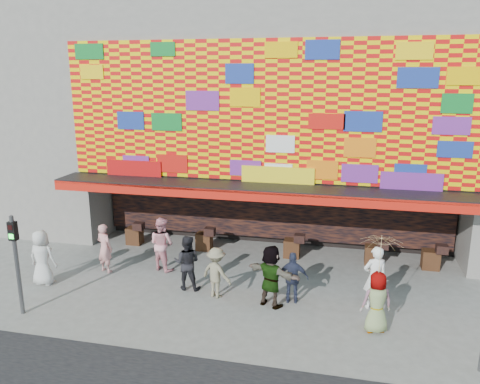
# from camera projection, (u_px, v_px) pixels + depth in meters

# --- Properties ---
(ground) EXTENTS (90.00, 90.00, 0.00)m
(ground) POSITION_uv_depth(u_px,v_px,m) (240.00, 312.00, 13.84)
(ground) COLOR slate
(ground) RESTS_ON ground
(shop_building) EXTENTS (15.20, 9.40, 10.00)m
(shop_building) POSITION_uv_depth(u_px,v_px,m) (281.00, 112.00, 20.28)
(shop_building) COLOR gray
(shop_building) RESTS_ON ground
(neighbor_left) EXTENTS (11.00, 8.00, 12.00)m
(neighbor_left) POSITION_uv_depth(u_px,v_px,m) (16.00, 91.00, 22.72)
(neighbor_left) COLOR gray
(neighbor_left) RESTS_ON ground
(signal_left) EXTENTS (0.22, 0.20, 3.00)m
(signal_left) POSITION_uv_depth(u_px,v_px,m) (16.00, 254.00, 13.29)
(signal_left) COLOR #59595B
(signal_left) RESTS_ON ground
(ped_a) EXTENTS (0.92, 0.60, 1.87)m
(ped_a) POSITION_uv_depth(u_px,v_px,m) (42.00, 258.00, 15.45)
(ped_a) COLOR silver
(ped_a) RESTS_ON ground
(ped_b) EXTENTS (0.75, 0.61, 1.77)m
(ped_b) POSITION_uv_depth(u_px,v_px,m) (105.00, 248.00, 16.44)
(ped_b) COLOR pink
(ped_b) RESTS_ON ground
(ped_c) EXTENTS (0.92, 0.73, 1.81)m
(ped_c) POSITION_uv_depth(u_px,v_px,m) (187.00, 263.00, 15.12)
(ped_c) COLOR black
(ped_c) RESTS_ON ground
(ped_d) EXTENTS (1.20, 0.97, 1.63)m
(ped_d) POSITION_uv_depth(u_px,v_px,m) (216.00, 273.00, 14.58)
(ped_d) COLOR gray
(ped_d) RESTS_ON ground
(ped_e) EXTENTS (0.98, 0.47, 1.62)m
(ped_e) POSITION_uv_depth(u_px,v_px,m) (293.00, 278.00, 14.22)
(ped_e) COLOR #2C324D
(ped_e) RESTS_ON ground
(ped_f) EXTENTS (1.86, 1.24, 1.92)m
(ped_f) POSITION_uv_depth(u_px,v_px,m) (271.00, 276.00, 13.98)
(ped_f) COLOR gray
(ped_f) RESTS_ON ground
(ped_g) EXTENTS (0.97, 0.78, 1.73)m
(ped_g) POSITION_uv_depth(u_px,v_px,m) (377.00, 302.00, 12.59)
(ped_g) COLOR gray
(ped_g) RESTS_ON ground
(ped_h) EXTENTS (0.83, 0.68, 1.95)m
(ped_h) POSITION_uv_depth(u_px,v_px,m) (375.00, 278.00, 13.84)
(ped_h) COLOR white
(ped_h) RESTS_ON ground
(ped_i) EXTENTS (1.15, 1.03, 1.93)m
(ped_i) POSITION_uv_depth(u_px,v_px,m) (162.00, 244.00, 16.62)
(ped_i) COLOR pink
(ped_i) RESTS_ON ground
(parasol) EXTENTS (1.15, 1.17, 1.99)m
(parasol) POSITION_uv_depth(u_px,v_px,m) (380.00, 255.00, 12.25)
(parasol) COLOR beige
(parasol) RESTS_ON ground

